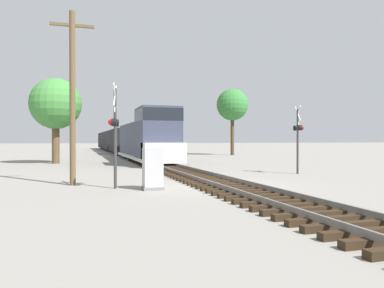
# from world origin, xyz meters

# --- Properties ---
(ground_plane) EXTENTS (400.00, 400.00, 0.00)m
(ground_plane) POSITION_xyz_m (0.00, 0.00, 0.00)
(ground_plane) COLOR gray
(rail_track_bed) EXTENTS (2.60, 160.00, 0.31)m
(rail_track_bed) POSITION_xyz_m (0.00, -0.00, 0.14)
(rail_track_bed) COLOR black
(rail_track_bed) RESTS_ON ground
(freight_train) EXTENTS (2.94, 61.83, 4.33)m
(freight_train) POSITION_xyz_m (0.00, 39.38, 1.80)
(freight_train) COLOR #33384C
(freight_train) RESTS_ON ground
(crossing_signal_near) EXTENTS (0.50, 1.01, 4.12)m
(crossing_signal_near) POSITION_xyz_m (-4.32, 0.22, 2.41)
(crossing_signal_near) COLOR #333333
(crossing_signal_near) RESTS_ON ground
(crossing_signal_far) EXTENTS (0.49, 1.01, 3.85)m
(crossing_signal_far) POSITION_xyz_m (6.23, 3.71, 2.35)
(crossing_signal_far) COLOR #333333
(crossing_signal_far) RESTS_ON ground
(relay_cabinet) EXTENTS (0.79, 0.71, 1.61)m
(relay_cabinet) POSITION_xyz_m (-2.94, -0.53, 0.79)
(relay_cabinet) COLOR slate
(relay_cabinet) RESTS_ON ground
(utility_pole) EXTENTS (1.80, 0.24, 7.36)m
(utility_pole) POSITION_xyz_m (-5.92, 1.83, 3.85)
(utility_pole) COLOR brown
(utility_pole) RESTS_ON ground
(tree_far_right) EXTENTS (4.13, 4.13, 6.92)m
(tree_far_right) POSITION_xyz_m (-7.43, 17.47, 4.81)
(tree_far_right) COLOR brown
(tree_far_right) RESTS_ON ground
(tree_mid_background) EXTENTS (4.01, 4.01, 8.36)m
(tree_mid_background) POSITION_xyz_m (12.95, 28.86, 6.29)
(tree_mid_background) COLOR #473521
(tree_mid_background) RESTS_ON ground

